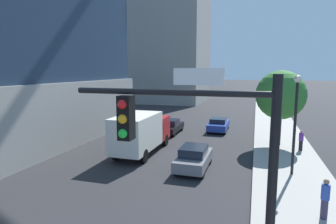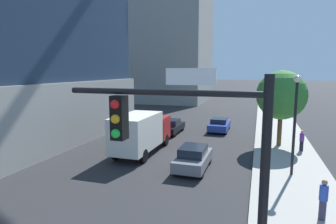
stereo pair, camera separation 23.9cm
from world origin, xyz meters
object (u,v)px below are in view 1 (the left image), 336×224
Objects in this scene: construction_building at (171,10)px; pedestrian_purple_shirt at (301,140)px; street_lamp at (296,110)px; box_truck at (141,131)px; pedestrian_blue_shirt at (325,198)px; street_tree at (281,95)px; car_blue at (218,124)px; traffic_light_pole at (203,159)px; car_gray at (194,158)px; car_black at (170,126)px.

construction_building is 26.19× the size of pedestrian_purple_shirt.
construction_building is 7.16× the size of street_lamp.
pedestrian_blue_shirt is at bearing -32.07° from box_truck.
pedestrian_blue_shirt is at bearing -82.55° from street_lamp.
street_tree reaches higher than car_blue.
car_blue is 0.64× the size of box_truck.
car_gray is at bearing 102.88° from traffic_light_pole.
car_gray is at bearing -139.03° from pedestrian_purple_shirt.
car_black is at bearing 138.37° from street_lamp.
street_tree is 8.22m from car_blue.
street_lamp is 3.41× the size of pedestrian_blue_shirt.
street_lamp is 13.67m from car_blue.
traffic_light_pole is at bearing -83.76° from car_blue.
car_black is at bearing 163.00° from pedestrian_purple_shirt.
car_gray is at bearing 144.16° from pedestrian_blue_shirt.
car_black is (8.83, -29.61, -17.54)m from construction_building.
street_lamp is at bearing 74.34° from traffic_light_pole.
car_gray is (4.57, -9.76, 0.06)m from car_black.
box_truck is at bearing -152.50° from street_tree.
construction_building is 51.39m from pedestrian_blue_shirt.
car_blue is 2.55× the size of pedestrian_blue_shirt.
street_tree is (18.98, -31.85, -13.92)m from construction_building.
car_black is 18.29m from pedestrian_blue_shirt.
traffic_light_pole is 12.16m from car_gray.
car_black is 0.62× the size of box_truck.
street_tree is at bearing -40.87° from car_blue.
car_blue is at bearing 111.03° from pedestrian_blue_shirt.
construction_building reaches higher than traffic_light_pole.
pedestrian_purple_shirt is at bearing 18.65° from box_truck.
traffic_light_pole is 15.55m from box_truck.
street_lamp is 1.45× the size of car_gray.
pedestrian_purple_shirt is at bearing 40.97° from car_gray.
construction_building is 45.70m from street_lamp.
street_lamp reaches higher than pedestrian_blue_shirt.
construction_building is 6.08× the size of box_truck.
construction_building is 34.90m from car_blue.
traffic_light_pole is 3.84× the size of pedestrian_purple_shirt.
box_truck is 13.17m from pedestrian_blue_shirt.
street_tree is 1.43× the size of car_black.
car_black is at bearing 90.00° from box_truck.
car_black is (-10.15, 2.24, -3.61)m from street_tree.
pedestrian_blue_shirt is (11.14, -6.98, -0.69)m from box_truck.
box_truck reaches higher than car_blue.
car_blue is 2.74× the size of pedestrian_purple_shirt.
box_truck is at bearing 170.35° from street_lamp.
construction_building is at bearing 121.73° from pedestrian_purple_shirt.
box_truck is 4.31× the size of pedestrian_purple_shirt.
construction_building is 39.60m from street_tree.
car_blue is at bearing 90.00° from car_gray.
construction_building reaches higher than car_gray.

